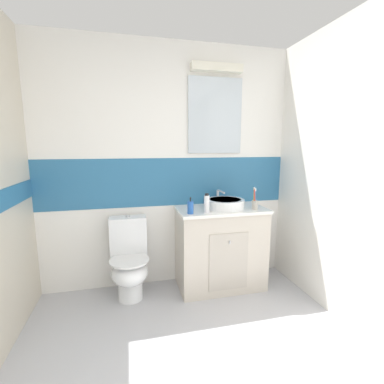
% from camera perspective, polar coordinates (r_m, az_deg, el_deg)
% --- Properties ---
extents(ground_plane, '(3.20, 3.48, 0.04)m').
position_cam_1_polar(ground_plane, '(2.23, 1.07, -32.41)').
color(ground_plane, '#B2B2B7').
extents(wall_back_tiled, '(3.20, 0.20, 2.50)m').
position_cam_1_polar(wall_back_tiled, '(2.89, -5.00, 5.41)').
color(wall_back_tiled, white).
rests_on(wall_back_tiled, ground_plane).
extents(wall_right_plain, '(0.10, 3.48, 2.50)m').
position_cam_1_polar(wall_right_plain, '(2.40, 34.17, 2.61)').
color(wall_right_plain, white).
rests_on(wall_right_plain, ground_plane).
extents(vanity_cabinet, '(0.90, 0.51, 0.85)m').
position_cam_1_polar(vanity_cabinet, '(2.92, 5.95, -11.47)').
color(vanity_cabinet, beige).
rests_on(vanity_cabinet, ground_plane).
extents(sink_basin, '(0.39, 0.43, 0.16)m').
position_cam_1_polar(sink_basin, '(2.78, 6.92, -2.35)').
color(sink_basin, white).
rests_on(sink_basin, vanity_cabinet).
extents(toilet, '(0.37, 0.50, 0.79)m').
position_cam_1_polar(toilet, '(2.79, -13.02, -14.01)').
color(toilet, white).
rests_on(toilet, ground_plane).
extents(toothbrush_cup, '(0.06, 0.06, 0.22)m').
position_cam_1_polar(toothbrush_cup, '(2.77, 13.06, -2.43)').
color(toothbrush_cup, '#B2ADA3').
rests_on(toothbrush_cup, vanity_cabinet).
extents(soap_dispenser, '(0.06, 0.06, 0.16)m').
position_cam_1_polar(soap_dispenser, '(2.53, -0.34, -3.24)').
color(soap_dispenser, '#2659B2').
rests_on(soap_dispenser, vanity_cabinet).
extents(shampoo_bottle_tall, '(0.05, 0.05, 0.19)m').
position_cam_1_polar(shampoo_bottle_tall, '(2.56, 3.10, -2.45)').
color(shampoo_bottle_tall, white).
rests_on(shampoo_bottle_tall, vanity_cabinet).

